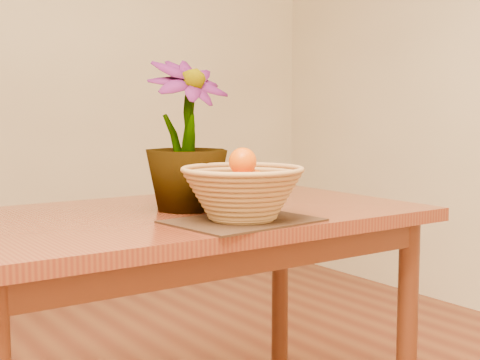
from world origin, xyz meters
TOP-DOWN VIEW (x-y plane):
  - table at (0.00, 0.30)m, footprint 1.40×0.80m
  - placemat at (0.04, 0.05)m, footprint 0.40×0.32m
  - wicker_basket at (0.04, 0.05)m, footprint 0.33×0.33m
  - orange_pile at (0.04, 0.05)m, footprint 0.18×0.17m
  - potted_plant at (0.03, 0.31)m, footprint 0.27×0.27m

SIDE VIEW (x-z plane):
  - table at x=0.00m, z-range 0.29..1.04m
  - placemat at x=0.04m, z-range 0.75..0.76m
  - wicker_basket at x=0.04m, z-range 0.75..0.89m
  - orange_pile at x=0.04m, z-range 0.79..0.93m
  - potted_plant at x=0.03m, z-range 0.75..1.19m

